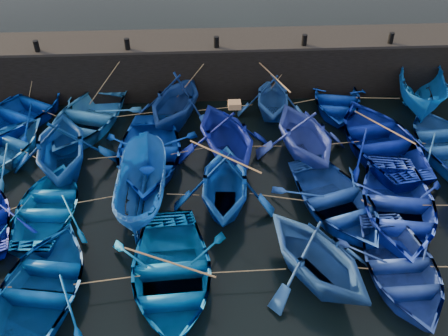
{
  "coord_description": "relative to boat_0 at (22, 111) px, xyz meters",
  "views": [
    {
      "loc": [
        -0.78,
        -11.47,
        12.44
      ],
      "look_at": [
        0.0,
        3.2,
        0.7
      ],
      "focal_mm": 40.0,
      "sensor_mm": 36.0,
      "label": 1
    }
  ],
  "objects": [
    {
      "name": "boat_12",
      "position": [
        17.96,
        -3.38,
        -0.02
      ],
      "size": [
        4.02,
        5.35,
        1.05
      ],
      "primitive_type": "imported",
      "rotation": [
        0.0,
        0.0,
        3.22
      ],
      "color": "#1A4F95",
      "rests_on": "ground"
    },
    {
      "name": "boat_4",
      "position": [
        14.28,
        0.37,
        -0.08
      ],
      "size": [
        4.04,
        5.06,
        0.94
      ],
      "primitive_type": "imported",
      "rotation": [
        0.0,
        0.0,
        -0.19
      ],
      "color": "#062B92",
      "rests_on": "ground"
    },
    {
      "name": "boat_14",
      "position": [
        2.53,
        -6.24,
        -0.09
      ],
      "size": [
        3.42,
        4.63,
        0.93
      ],
      "primitive_type": "imported",
      "rotation": [
        0.0,
        0.0,
        3.09
      ],
      "color": "blue",
      "rests_on": "ground"
    },
    {
      "name": "boat_18",
      "position": [
        14.71,
        -6.99,
        0.01
      ],
      "size": [
        4.75,
        5.99,
        1.12
      ],
      "primitive_type": "imported",
      "rotation": [
        0.0,
        0.0,
        -0.18
      ],
      "color": "#1936CB",
      "rests_on": "ground"
    },
    {
      "name": "bollard_0",
      "position": [
        0.77,
        1.68,
        2.32
      ],
      "size": [
        0.24,
        0.24,
        0.5
      ],
      "primitive_type": "cylinder",
      "color": "black",
      "rests_on": "quay_top"
    },
    {
      "name": "ground",
      "position": [
        8.77,
        -7.92,
        -0.55
      ],
      "size": [
        120.0,
        120.0,
        0.0
      ],
      "primitive_type": "plane",
      "color": "black",
      "rests_on": "ground"
    },
    {
      "name": "boat_1",
      "position": [
        2.9,
        -0.76,
        0.01
      ],
      "size": [
        5.43,
        6.38,
        1.12
      ],
      "primitive_type": "imported",
      "rotation": [
        0.0,
        0.0,
        -0.33
      ],
      "color": "blue",
      "rests_on": "ground"
    },
    {
      "name": "boat_2",
      "position": [
        6.85,
        -0.38,
        0.6
      ],
      "size": [
        5.07,
        5.42,
        2.31
      ],
      "primitive_type": "imported",
      "rotation": [
        0.0,
        0.0,
        -0.36
      ],
      "color": "navy",
      "rests_on": "ground"
    },
    {
      "name": "boat_8",
      "position": [
        5.82,
        -3.56,
        0.02
      ],
      "size": [
        3.97,
        5.5,
        1.13
      ],
      "primitive_type": "imported",
      "rotation": [
        0.0,
        0.0,
        -0.01
      ],
      "color": "#073ACA",
      "rests_on": "ground"
    },
    {
      "name": "boat_10",
      "position": [
        12.08,
        -3.23,
        0.62
      ],
      "size": [
        4.71,
        5.17,
        2.34
      ],
      "primitive_type": "imported",
      "rotation": [
        0.0,
        0.0,
        3.36
      ],
      "color": "#2A3FA9",
      "rests_on": "ground"
    },
    {
      "name": "boat_3",
      "position": [
        11.21,
        -0.0,
        0.41
      ],
      "size": [
        3.57,
        4.01,
        1.93
      ],
      "primitive_type": "imported",
      "rotation": [
        0.0,
        0.0,
        -0.12
      ],
      "color": "#1F4F9F",
      "rests_on": "ground"
    },
    {
      "name": "quay_top",
      "position": [
        8.77,
        2.58,
        2.01
      ],
      "size": [
        26.0,
        2.5,
        0.12
      ],
      "primitive_type": "cube",
      "color": "black",
      "rests_on": "quay_wall"
    },
    {
      "name": "boat_21",
      "position": [
        3.13,
        -9.82,
        -0.03
      ],
      "size": [
        4.35,
        5.53,
        1.04
      ],
      "primitive_type": "imported",
      "rotation": [
        0.0,
        0.0,
        2.98
      ],
      "color": "navy",
      "rests_on": "ground"
    },
    {
      "name": "boat_9",
      "position": [
        8.95,
        -3.19,
        0.65
      ],
      "size": [
        5.09,
        5.51,
        2.4
      ],
      "primitive_type": "imported",
      "rotation": [
        0.0,
        0.0,
        3.43
      ],
      "color": "navy",
      "rests_on": "ground"
    },
    {
      "name": "boat_15",
      "position": [
        5.75,
        -5.92,
        0.34
      ],
      "size": [
        1.97,
        4.69,
        1.78
      ],
      "primitive_type": "imported",
      "rotation": [
        0.0,
        0.0,
        3.09
      ],
      "color": "#144D94",
      "rests_on": "ground"
    },
    {
      "name": "boat_11",
      "position": [
        15.3,
        -3.08,
        0.05
      ],
      "size": [
        4.99,
        6.36,
        1.2
      ],
      "primitive_type": "imported",
      "rotation": [
        0.0,
        0.0,
        3.3
      ],
      "color": "#02137E",
      "rests_on": "ground"
    },
    {
      "name": "boat_16",
      "position": [
        8.71,
        -6.05,
        0.57
      ],
      "size": [
        4.01,
        4.54,
        2.23
      ],
      "primitive_type": "imported",
      "rotation": [
        0.0,
        0.0,
        -0.09
      ],
      "color": "#083E94",
      "rests_on": "ground"
    },
    {
      "name": "quay_wall",
      "position": [
        8.77,
        2.58,
        0.7
      ],
      "size": [
        26.0,
        2.5,
        2.5
      ],
      "primitive_type": "cube",
      "color": "black",
      "rests_on": "ground"
    },
    {
      "name": "bollard_3",
      "position": [
        12.77,
        1.68,
        2.32
      ],
      "size": [
        0.24,
        0.24,
        0.5
      ],
      "primitive_type": "cylinder",
      "color": "black",
      "rests_on": "quay_top"
    },
    {
      "name": "boat_7",
      "position": [
        2.58,
        -3.69,
        0.68
      ],
      "size": [
        4.71,
        5.25,
        2.46
      ],
      "primitive_type": "imported",
      "rotation": [
        0.0,
        0.0,
        3.3
      ],
      "color": "navy",
      "rests_on": "ground"
    },
    {
      "name": "boat_23",
      "position": [
        11.3,
        -9.56,
        0.57
      ],
      "size": [
        5.35,
        5.55,
        2.24
      ],
      "primitive_type": "imported",
      "rotation": [
        0.0,
        0.0,
        0.55
      ],
      "color": "navy",
      "rests_on": "ground"
    },
    {
      "name": "mooring_ropes",
      "position": [
        9.05,
        -2.87,
        0.33
      ],
      "size": [
        18.13,
        11.49,
        2.1
      ],
      "color": "tan",
      "rests_on": "ground"
    },
    {
      "name": "boat_5",
      "position": [
        18.09,
        0.2,
        0.47
      ],
      "size": [
        3.37,
        5.62,
        2.04
      ],
      "primitive_type": "imported",
      "rotation": [
        0.0,
        0.0,
        -0.28
      ],
      "color": "#0A509B",
      "rests_on": "ground"
    },
    {
      "name": "boat_24",
      "position": [
        13.93,
        -9.71,
        -0.07
      ],
      "size": [
        3.45,
        4.74,
        0.97
      ],
      "primitive_type": "imported",
      "rotation": [
        0.0,
        0.0,
        0.02
      ],
      "color": "#234190",
      "rests_on": "ground"
    },
    {
      "name": "bollard_2",
      "position": [
        8.77,
        1.68,
        2.32
      ],
      "size": [
        0.24,
        0.24,
        0.5
      ],
      "primitive_type": "cylinder",
      "color": "black",
      "rests_on": "quay_top"
    },
    {
      "name": "boat_0",
      "position": [
        0.0,
        0.0,
        0.0
      ],
      "size": [
        6.04,
        6.5,
        1.1
      ],
      "primitive_type": "imported",
      "rotation": [
        0.0,
        0.0,
        2.57
      ],
      "color": "#002B91",
      "rests_on": "ground"
    },
    {
      "name": "boat_22",
      "position": [
        6.88,
        -9.6,
        -0.0
      ],
      "size": [
        4.03,
        5.45,
        1.09
      ],
      "primitive_type": "imported",
      "rotation": [
        0.0,
        0.0,
        0.05
      ],
      "color": "#035AA9",
      "rests_on": "ground"
    },
    {
      "name": "loose_oars",
      "position": [
        10.53,
        -4.68,
        1.09
      ],
      "size": [
        10.67,
        11.68,
        1.2
      ],
      "color": "#99724C",
      "rests_on": "ground"
    },
    {
      "name": "bollard_4",
      "position": [
        16.77,
        1.68,
        2.32
      ],
      "size": [
        0.24,
        0.24,
        0.5
      ],
      "primitive_type": "cylinder",
      "color": "black",
      "rests_on": "quay_top"
    },
    {
      "name": "bollard_1",
      "position": [
        4.77,
        1.68,
        2.32
      ],
      "size": [
        0.24,
        0.24,
        0.5
      ],
      "primitive_type": "cylinder",
      "color": "black",
      "rests_on": "quay_top"
    },
    {
      "name": "wooden_crate",
      "position": [
        9.25,
        -3.19,
        1.98
      ],
      "size": [
        0.49,
        0.42,
        0.24
      ],
      "primitive_type": "cube",
      "color": "#976C42",
      "rests_on": "boat_9"
    },
    {
      "name": "boat_17",
      "position": [
        12.65,
        -6.59,
        -0.03
      ],
      "size": [
        4.9,
        5.82,
        1.03
      ],
      "primitive_type": "imported",
      "rotation": [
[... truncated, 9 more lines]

